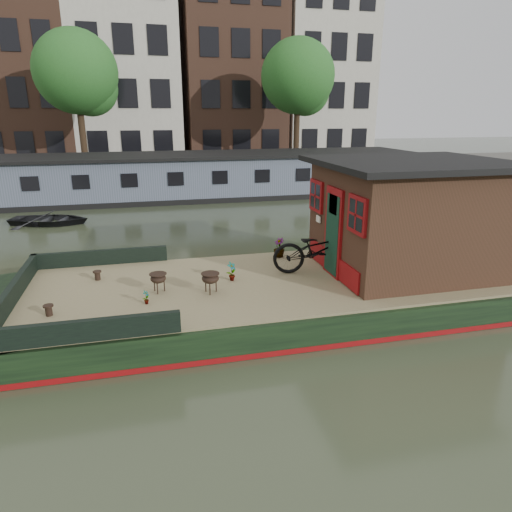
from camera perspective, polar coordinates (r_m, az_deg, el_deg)
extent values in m
plane|color=#2D3522|center=(10.18, 7.00, -5.94)|extent=(120.00, 120.00, 0.00)
cube|color=black|center=(10.07, 7.06, -4.37)|extent=(12.00, 4.00, 0.60)
cylinder|color=black|center=(9.81, -28.12, -7.03)|extent=(4.00, 4.00, 0.60)
cube|color=maroon|center=(10.16, 7.01, -5.63)|extent=(12.02, 4.02, 0.10)
cube|color=#847752|center=(9.95, 7.13, -2.64)|extent=(11.80, 3.80, 0.05)
cube|color=black|center=(9.60, -28.11, -4.15)|extent=(0.12, 4.00, 0.35)
cube|color=black|center=(11.15, -18.81, -0.16)|extent=(3.00, 0.12, 0.35)
cube|color=black|center=(7.58, -20.91, -8.75)|extent=(3.00, 0.12, 0.35)
cube|color=black|center=(10.60, 18.60, 4.45)|extent=(3.50, 3.00, 2.30)
cube|color=black|center=(10.41, 19.25, 10.94)|extent=(4.00, 3.50, 0.12)
cube|color=maroon|center=(9.82, 9.64, 2.93)|extent=(0.06, 0.80, 1.90)
cube|color=black|center=(9.82, 9.52, 2.64)|extent=(0.04, 0.64, 1.70)
cube|color=maroon|center=(8.76, 12.54, 5.03)|extent=(0.06, 0.72, 0.72)
cube|color=maroon|center=(10.64, 7.57, 7.46)|extent=(0.06, 0.72, 0.72)
imported|color=black|center=(10.03, 7.91, 0.84)|extent=(2.12, 1.05, 1.06)
imported|color=maroon|center=(9.55, -3.06, -1.93)|extent=(0.26, 0.24, 0.41)
imported|color=brown|center=(11.11, 2.89, 1.05)|extent=(0.36, 0.36, 0.47)
imported|color=brown|center=(8.66, -13.57, -5.03)|extent=(0.15, 0.17, 0.27)
cylinder|color=black|center=(10.18, -19.20, -2.31)|extent=(0.17, 0.17, 0.20)
cylinder|color=black|center=(8.75, -24.49, -6.20)|extent=(0.17, 0.17, 0.20)
imported|color=black|center=(18.92, -24.43, 4.56)|extent=(3.31, 2.71, 0.60)
cube|color=#535A6F|center=(23.16, -5.34, 9.92)|extent=(20.00, 4.00, 2.00)
cube|color=black|center=(23.04, -5.42, 12.51)|extent=(20.40, 4.40, 0.12)
cube|color=black|center=(23.29, -5.28, 7.78)|extent=(20.00, 4.05, 0.24)
cube|color=#47443F|center=(29.62, -7.26, 10.44)|extent=(60.00, 6.00, 0.90)
cube|color=brown|center=(37.05, -26.76, 21.16)|extent=(6.00, 8.00, 15.00)
cube|color=#B7B2A3|center=(36.45, -16.06, 23.54)|extent=(7.00, 8.00, 16.50)
cube|color=brown|center=(37.04, -3.31, 23.25)|extent=(7.00, 8.00, 15.50)
cube|color=#B7B2A3|center=(38.99, 7.75, 23.21)|extent=(6.50, 8.00, 16.00)
cylinder|color=#332316|center=(27.90, -20.86, 14.10)|extent=(0.36, 0.36, 4.00)
sphere|color=#1C4617|center=(27.95, -21.61, 20.63)|extent=(4.40, 4.40, 4.40)
sphere|color=#1C4617|center=(28.14, -20.07, 19.11)|extent=(3.00, 3.00, 3.00)
cylinder|color=#332316|center=(29.28, 5.08, 15.24)|extent=(0.36, 0.36, 4.00)
sphere|color=#1C4617|center=(29.33, 5.26, 21.49)|extent=(4.40, 4.40, 4.40)
sphere|color=#1C4617|center=(29.77, 6.18, 19.87)|extent=(3.00, 3.00, 3.00)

